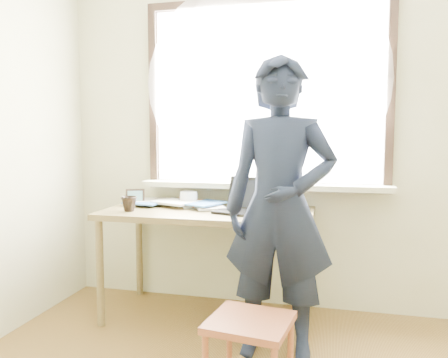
% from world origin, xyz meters
% --- Properties ---
extents(room_shell, '(3.52, 4.02, 2.61)m').
position_xyz_m(room_shell, '(-0.02, 0.20, 1.64)').
color(room_shell, beige).
rests_on(room_shell, ground).
extents(desk, '(1.45, 0.73, 0.78)m').
position_xyz_m(desk, '(-0.54, 1.63, 0.70)').
color(desk, brown).
rests_on(desk, ground).
extents(laptop, '(0.41, 0.37, 0.23)m').
position_xyz_m(laptop, '(-0.27, 1.60, 0.83)').
color(laptop, black).
rests_on(laptop, desk).
extents(mug_white, '(0.16, 0.16, 0.11)m').
position_xyz_m(mug_white, '(-0.74, 1.80, 0.83)').
color(mug_white, white).
rests_on(mug_white, desk).
extents(mug_dark, '(0.15, 0.15, 0.10)m').
position_xyz_m(mug_dark, '(-1.06, 1.45, 0.83)').
color(mug_dark, black).
rests_on(mug_dark, desk).
extents(mouse, '(0.09, 0.06, 0.04)m').
position_xyz_m(mouse, '(-0.06, 1.53, 0.80)').
color(mouse, black).
rests_on(mouse, desk).
extents(desk_clutter, '(0.85, 0.52, 0.04)m').
position_xyz_m(desk_clutter, '(-0.79, 1.78, 0.80)').
color(desk_clutter, white).
rests_on(desk_clutter, desk).
extents(book_a, '(0.23, 0.28, 0.02)m').
position_xyz_m(book_a, '(-0.98, 1.87, 0.79)').
color(book_a, white).
rests_on(book_a, desk).
extents(book_b, '(0.28, 0.31, 0.02)m').
position_xyz_m(book_b, '(-0.13, 1.83, 0.79)').
color(book_b, white).
rests_on(book_b, desk).
extents(picture_frame, '(0.14, 0.06, 0.11)m').
position_xyz_m(picture_frame, '(-1.14, 1.73, 0.83)').
color(picture_frame, black).
rests_on(picture_frame, desk).
extents(work_chair, '(0.44, 0.42, 0.40)m').
position_xyz_m(work_chair, '(-0.08, 0.75, 0.34)').
color(work_chair, '#985232').
rests_on(work_chair, ground).
extents(person, '(0.65, 0.43, 1.75)m').
position_xyz_m(person, '(0.01, 1.21, 0.88)').
color(person, black).
rests_on(person, ground).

